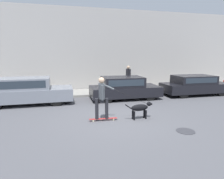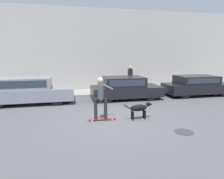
% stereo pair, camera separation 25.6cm
% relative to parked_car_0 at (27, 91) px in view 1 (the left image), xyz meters
% --- Properties ---
extents(ground_plane, '(36.00, 36.00, 0.00)m').
position_rel_parked_car_0_xyz_m(ground_plane, '(3.64, -3.39, -0.67)').
color(ground_plane, '#545459').
extents(back_wall, '(32.00, 0.30, 5.64)m').
position_rel_parked_car_0_xyz_m(back_wall, '(3.64, 3.33, 2.14)').
color(back_wall, '#B2ADA8').
rests_on(back_wall, ground_plane).
extents(sidewalk_curb, '(30.00, 2.17, 0.13)m').
position_rel_parked_car_0_xyz_m(sidewalk_curb, '(3.64, 2.07, -0.61)').
color(sidewalk_curb, gray).
rests_on(sidewalk_curb, ground_plane).
extents(parked_car_0, '(4.42, 1.67, 1.37)m').
position_rel_parked_car_0_xyz_m(parked_car_0, '(0.00, 0.00, 0.00)').
color(parked_car_0, black).
rests_on(parked_car_0, ground_plane).
extents(parked_car_1, '(3.97, 1.80, 1.27)m').
position_rel_parked_car_0_xyz_m(parked_car_1, '(5.19, 0.00, -0.05)').
color(parked_car_1, black).
rests_on(parked_car_1, ground_plane).
extents(parked_car_2, '(4.27, 1.75, 1.23)m').
position_rel_parked_car_0_xyz_m(parked_car_2, '(9.87, 0.00, -0.06)').
color(parked_car_2, black).
rests_on(parked_car_2, ground_plane).
extents(dog, '(1.17, 0.32, 0.67)m').
position_rel_parked_car_0_xyz_m(dog, '(4.69, -3.65, -0.23)').
color(dog, black).
rests_on(dog, ground_plane).
extents(skateboarder, '(2.39, 0.53, 1.68)m').
position_rel_parked_car_0_xyz_m(skateboarder, '(3.18, -3.49, 0.30)').
color(skateboarder, beige).
rests_on(skateboarder, ground_plane).
extents(pedestrian_with_bag, '(0.22, 0.68, 1.66)m').
position_rel_parked_car_0_xyz_m(pedestrian_with_bag, '(6.06, 1.83, 0.38)').
color(pedestrian_with_bag, brown).
rests_on(pedestrian_with_bag, sidewalk_curb).
extents(manhole_cover, '(0.61, 0.61, 0.01)m').
position_rel_parked_car_0_xyz_m(manhole_cover, '(5.66, -5.24, -0.67)').
color(manhole_cover, '#38383D').
rests_on(manhole_cover, ground_plane).
extents(fire_hydrant, '(0.18, 0.18, 0.77)m').
position_rel_parked_car_0_xyz_m(fire_hydrant, '(12.82, 0.74, -0.27)').
color(fire_hydrant, red).
rests_on(fire_hydrant, ground_plane).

